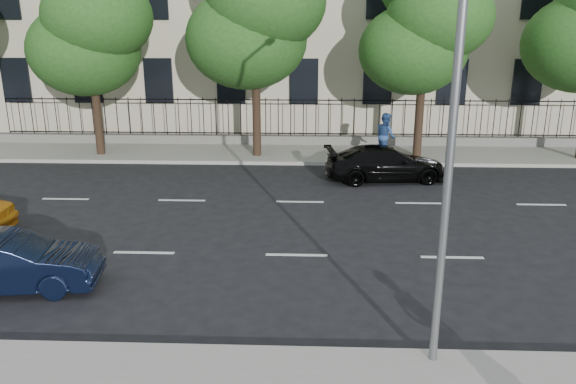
# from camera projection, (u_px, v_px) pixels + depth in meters

# --- Properties ---
(ground) EXTENTS (120.00, 120.00, 0.00)m
(ground) POSITION_uv_depth(u_px,v_px,m) (294.00, 301.00, 12.16)
(ground) COLOR black
(ground) RESTS_ON ground
(far_sidewalk) EXTENTS (60.00, 4.00, 0.15)m
(far_sidewalk) POSITION_uv_depth(u_px,v_px,m) (303.00, 153.00, 25.52)
(far_sidewalk) COLOR gray
(far_sidewalk) RESTS_ON ground
(lane_markings) EXTENTS (49.60, 4.62, 0.01)m
(lane_markings) POSITION_uv_depth(u_px,v_px,m) (298.00, 225.00, 16.70)
(lane_markings) COLOR silver
(lane_markings) RESTS_ON ground
(iron_fence) EXTENTS (30.00, 0.50, 2.20)m
(iron_fence) POSITION_uv_depth(u_px,v_px,m) (303.00, 134.00, 26.98)
(iron_fence) COLOR slate
(iron_fence) RESTS_ON far_sidewalk
(street_light) EXTENTS (0.25, 3.32, 8.05)m
(street_light) POSITION_uv_depth(u_px,v_px,m) (449.00, 65.00, 8.88)
(street_light) COLOR slate
(street_light) RESTS_ON near_sidewalk
(tree_b) EXTENTS (5.53, 5.12, 8.97)m
(tree_b) POSITION_uv_depth(u_px,v_px,m) (90.00, 21.00, 23.56)
(tree_b) COLOR #382619
(tree_b) RESTS_ON far_sidewalk
(tree_c) EXTENTS (5.89, 5.50, 9.80)m
(tree_c) POSITION_uv_depth(u_px,v_px,m) (256.00, 6.00, 23.14)
(tree_c) COLOR #382619
(tree_c) RESTS_ON far_sidewalk
(tree_d) EXTENTS (5.34, 4.94, 8.84)m
(tree_d) POSITION_uv_depth(u_px,v_px,m) (426.00, 21.00, 23.05)
(tree_d) COLOR #382619
(tree_d) RESTS_ON far_sidewalk
(navy_sedan) EXTENTS (4.05, 1.85, 1.29)m
(navy_sedan) POSITION_uv_depth(u_px,v_px,m) (9.00, 263.00, 12.50)
(navy_sedan) COLOR black
(navy_sedan) RESTS_ON ground
(black_sedan) EXTENTS (4.76, 2.41, 1.33)m
(black_sedan) POSITION_uv_depth(u_px,v_px,m) (386.00, 163.00, 21.23)
(black_sedan) COLOR black
(black_sedan) RESTS_ON ground
(pedestrian_far) EXTENTS (1.04, 1.16, 1.96)m
(pedestrian_far) POSITION_uv_depth(u_px,v_px,m) (386.00, 136.00, 24.02)
(pedestrian_far) COLOR #2F4F8F
(pedestrian_far) RESTS_ON far_sidewalk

